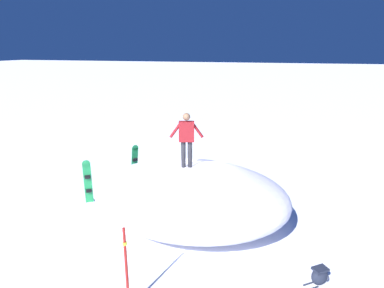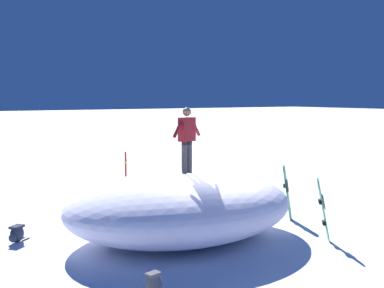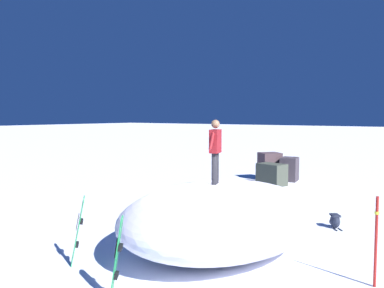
% 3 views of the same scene
% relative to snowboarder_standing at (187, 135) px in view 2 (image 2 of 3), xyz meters
% --- Properties ---
extents(ground, '(240.00, 240.00, 0.00)m').
position_rel_snowboarder_standing_xyz_m(ground, '(0.40, 0.30, -2.75)').
color(ground, white).
extents(snow_mound, '(4.92, 6.32, 1.77)m').
position_rel_snowboarder_standing_xyz_m(snow_mound, '(-0.09, -0.13, -1.87)').
color(snow_mound, white).
rests_on(snow_mound, ground).
extents(snowboarder_standing, '(0.37, 1.01, 1.70)m').
position_rel_snowboarder_standing_xyz_m(snowboarder_standing, '(0.00, 0.00, 0.00)').
color(snowboarder_standing, black).
rests_on(snowboarder_standing, snow_mound).
extents(snowboard_primary_upright, '(0.38, 0.38, 1.68)m').
position_rel_snowboarder_standing_xyz_m(snowboard_primary_upright, '(-0.04, 3.60, -1.88)').
color(snowboard_primary_upright, '#1E8C47').
rests_on(snowboard_primary_upright, ground).
extents(snowboard_secondary_upright, '(0.43, 0.44, 1.68)m').
position_rel_snowboarder_standing_xyz_m(snowboard_secondary_upright, '(2.07, 2.85, -1.88)').
color(snowboard_secondary_upright, '#1E8C47').
rests_on(snowboard_secondary_upright, ground).
extents(backpack_near, '(0.54, 0.60, 0.45)m').
position_rel_snowboarder_standing_xyz_m(backpack_near, '(-2.06, -3.89, -2.52)').
color(backpack_near, '#1E2333').
rests_on(backpack_near, ground).
extents(backpack_far, '(0.30, 0.51, 0.43)m').
position_rel_snowboarder_standing_xyz_m(backpack_far, '(2.66, -2.38, -2.53)').
color(backpack_far, '#4C4C51').
rests_on(backpack_far, ground).
extents(trail_marker_pole, '(0.10, 0.10, 1.92)m').
position_rel_snowboarder_standing_xyz_m(trail_marker_pole, '(-3.98, 0.04, -1.74)').
color(trail_marker_pole, '#A51E19').
rests_on(trail_marker_pole, ground).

